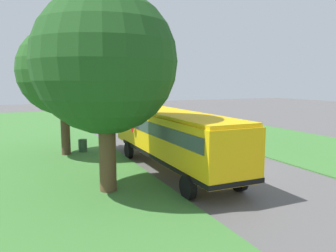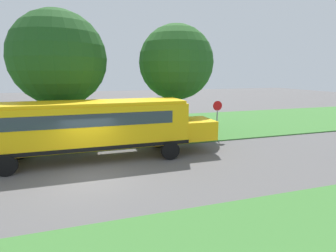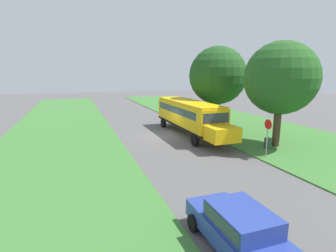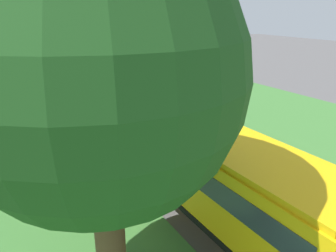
% 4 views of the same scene
% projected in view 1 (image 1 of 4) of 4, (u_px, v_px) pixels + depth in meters
% --- Properties ---
extents(ground_plane, '(120.00, 120.00, 0.00)m').
position_uv_depth(ground_plane, '(219.00, 167.00, 18.14)').
color(ground_plane, '#565454').
extents(grass_verge, '(12.00, 80.00, 0.08)m').
position_uv_depth(grass_verge, '(22.00, 191.00, 14.06)').
color(grass_verge, '#3D7533').
rests_on(grass_verge, ground).
extents(grass_far_side, '(10.00, 80.00, 0.07)m').
position_uv_depth(grass_far_side, '(333.00, 153.00, 21.80)').
color(grass_far_side, '#3D7533').
rests_on(grass_far_side, ground).
extents(school_bus, '(2.84, 12.42, 3.16)m').
position_uv_depth(school_bus, '(174.00, 136.00, 17.07)').
color(school_bus, yellow).
rests_on(school_bus, ground).
extents(car_blue_nearest, '(2.02, 4.40, 1.56)m').
position_uv_depth(car_blue_nearest, '(155.00, 119.00, 33.80)').
color(car_blue_nearest, '#283D93').
rests_on(car_blue_nearest, ground).
extents(car_silver_middle, '(2.02, 4.40, 1.56)m').
position_uv_depth(car_silver_middle, '(90.00, 116.00, 36.66)').
color(car_silver_middle, '#B7B7BC').
rests_on(car_silver_middle, ground).
extents(car_green_furthest, '(2.02, 4.40, 1.56)m').
position_uv_depth(car_green_furthest, '(81.00, 112.00, 41.92)').
color(car_green_furthest, '#236038').
rests_on(car_green_furthest, ground).
extents(oak_tree_beside_bus, '(5.93, 5.93, 8.49)m').
position_uv_depth(oak_tree_beside_bus, '(109.00, 62.00, 13.47)').
color(oak_tree_beside_bus, brown).
rests_on(oak_tree_beside_bus, ground).
extents(oak_tree_roadside_mid, '(5.54, 5.54, 8.17)m').
position_uv_depth(oak_tree_roadside_mid, '(65.00, 70.00, 20.32)').
color(oak_tree_roadside_mid, '#4C3826').
rests_on(oak_tree_roadside_mid, ground).
extents(stop_sign, '(0.08, 0.68, 2.74)m').
position_uv_depth(stop_sign, '(100.00, 123.00, 23.87)').
color(stop_sign, gray).
rests_on(stop_sign, ground).
extents(trash_bin, '(0.56, 0.56, 0.90)m').
position_uv_depth(trash_bin, '(83.00, 146.00, 21.86)').
color(trash_bin, '#2D4C33').
rests_on(trash_bin, ground).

